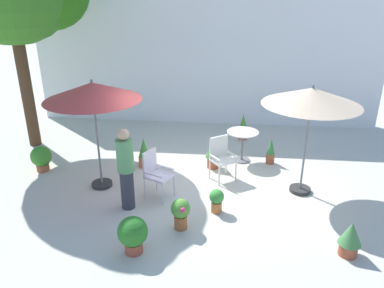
% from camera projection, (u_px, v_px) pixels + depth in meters
% --- Properties ---
extents(ground_plane, '(60.00, 60.00, 0.00)m').
position_uv_depth(ground_plane, '(190.00, 182.00, 8.27)').
color(ground_plane, beige).
extents(villa_facade, '(10.51, 0.30, 4.10)m').
position_uv_depth(villa_facade, '(205.00, 57.00, 11.28)').
color(villa_facade, white).
rests_on(villa_facade, ground).
extents(patio_umbrella_0, '(1.90, 1.90, 2.30)m').
position_uv_depth(patio_umbrella_0, '(312.00, 98.00, 7.11)').
color(patio_umbrella_0, '#2D2D2D').
rests_on(patio_umbrella_0, ground).
extents(patio_umbrella_1, '(1.94, 1.94, 2.34)m').
position_uv_depth(patio_umbrella_1, '(93.00, 93.00, 7.32)').
color(patio_umbrella_1, '#2D2D2D').
rests_on(patio_umbrella_1, ground).
extents(cafe_table_0, '(0.77, 0.77, 0.77)m').
position_uv_depth(cafe_table_0, '(242.00, 140.00, 9.11)').
color(cafe_table_0, silver).
rests_on(cafe_table_0, ground).
extents(patio_chair_0, '(0.64, 0.61, 0.99)m').
position_uv_depth(patio_chair_0, '(155.00, 171.00, 7.52)').
color(patio_chair_0, silver).
rests_on(patio_chair_0, ground).
extents(patio_chair_1, '(0.64, 0.62, 0.98)m').
position_uv_depth(patio_chair_1, '(221.00, 155.00, 8.24)').
color(patio_chair_1, silver).
rests_on(patio_chair_1, ground).
extents(potted_plant_0, '(0.27, 0.27, 0.74)m').
position_uv_depth(potted_plant_0, '(243.00, 127.00, 10.48)').
color(potted_plant_0, '#CA6347').
rests_on(potted_plant_0, ground).
extents(potted_plant_1, '(0.35, 0.36, 0.58)m').
position_uv_depth(potted_plant_1, '(181.00, 212.00, 6.55)').
color(potted_plant_1, '#9F5930').
rests_on(potted_plant_1, ground).
extents(potted_plant_2, '(0.21, 0.21, 0.65)m').
position_uv_depth(potted_plant_2, '(271.00, 152.00, 9.05)').
color(potted_plant_2, '#A55438').
rests_on(potted_plant_2, ground).
extents(potted_plant_3, '(0.48, 0.48, 0.61)m').
position_uv_depth(potted_plant_3, '(41.00, 158.00, 8.67)').
color(potted_plant_3, '#9D5636').
rests_on(potted_plant_3, ground).
extents(potted_plant_4, '(0.49, 0.49, 0.64)m').
position_uv_depth(potted_plant_4, '(133.00, 233.00, 5.94)').
color(potted_plant_4, '#9F4935').
rests_on(potted_plant_4, ground).
extents(potted_plant_5, '(0.37, 0.37, 0.70)m').
position_uv_depth(potted_plant_5, '(213.00, 153.00, 8.80)').
color(potted_plant_5, '#A6472C').
rests_on(potted_plant_5, ground).
extents(potted_plant_6, '(0.36, 0.36, 0.61)m').
position_uv_depth(potted_plant_6, '(350.00, 238.00, 5.88)').
color(potted_plant_6, '#974A31').
rests_on(potted_plant_6, ground).
extents(potted_plant_7, '(0.27, 0.27, 0.74)m').
position_uv_depth(potted_plant_7, '(144.00, 153.00, 8.86)').
color(potted_plant_7, '#C86843').
rests_on(potted_plant_7, ground).
extents(potted_plant_8, '(0.28, 0.30, 0.47)m').
position_uv_depth(potted_plant_8, '(217.00, 199.00, 7.08)').
color(potted_plant_8, '#CA713A').
rests_on(potted_plant_8, ground).
extents(standing_person, '(0.42, 0.42, 1.64)m').
position_uv_depth(standing_person, '(126.00, 168.00, 7.00)').
color(standing_person, '#33333D').
rests_on(standing_person, ground).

